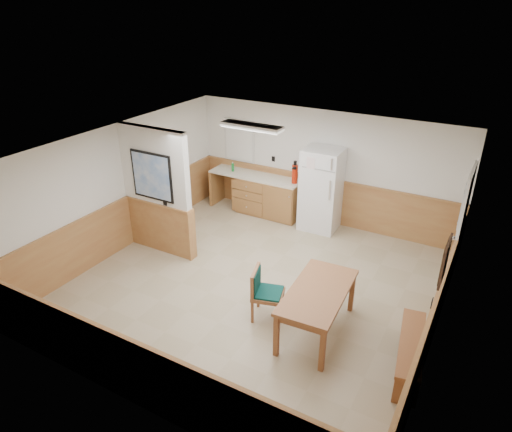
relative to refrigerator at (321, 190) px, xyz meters
The scene contains 20 objects.
ground 2.78m from the refrigerator, 92.91° to the right, with size 6.00×6.00×0.00m, color tan.
ceiling 3.08m from the refrigerator, 92.91° to the right, with size 6.00×6.00×0.02m, color white.
back_wall 0.53m from the refrigerator, 109.88° to the left, with size 6.00×0.02×2.50m, color white.
right_wall 3.91m from the refrigerator, 42.54° to the right, with size 0.02×6.00×2.50m, color white.
left_wall 4.11m from the refrigerator, 140.00° to the right, with size 0.02×6.00×2.50m, color white.
wainscot_back 0.55m from the refrigerator, 110.92° to the left, with size 6.00×0.04×1.00m, color #AD8045.
wainscot_right 3.90m from the refrigerator, 42.74° to the right, with size 0.04×6.00×1.00m, color #AD8045.
wainscot_left 4.10m from the refrigerator, 139.82° to the right, with size 0.04×6.00×1.00m, color #AD8045.
partition_wall 3.42m from the refrigerator, 134.39° to the right, with size 1.50×0.20×2.50m.
kitchen_counter 1.41m from the refrigerator, behind, with size 2.20×0.61×1.00m.
exterior_door 2.93m from the refrigerator, 14.46° to the right, with size 0.07×1.02×2.15m.
kitchen_window 2.35m from the refrigerator, behind, with size 0.80×0.04×1.00m.
wall_painting 4.13m from the refrigerator, 45.97° to the right, with size 0.04×0.50×0.60m.
fluorescent_fixture 2.25m from the refrigerator, 125.08° to the right, with size 1.20×0.30×0.09m.
refrigerator is the anchor object (origin of this frame).
dining_table 3.49m from the refrigerator, 68.61° to the right, with size 0.88×1.63×0.75m.
dining_bench 4.29m from the refrigerator, 51.23° to the right, with size 0.52×1.47×0.45m.
dining_chair 3.35m from the refrigerator, 83.45° to the right, with size 0.74×0.59×0.85m.
fire_extinguisher 0.69m from the refrigerator, behind, with size 0.16×0.16×0.51m.
soap_bottle 2.22m from the refrigerator, behind, with size 0.06×0.06×0.19m, color #167E2E.
Camera 1 is at (3.29, -5.84, 4.64)m, focal length 32.00 mm.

